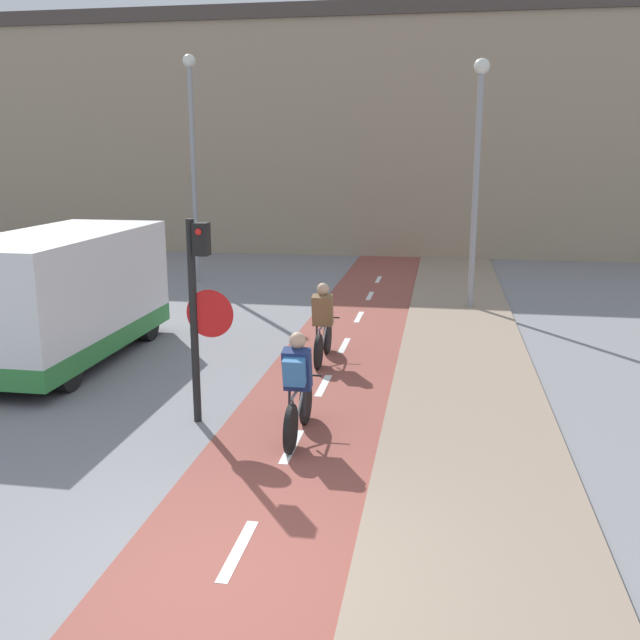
{
  "coord_description": "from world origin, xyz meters",
  "views": [
    {
      "loc": [
        1.81,
        -5.41,
        3.75
      ],
      "look_at": [
        0.0,
        5.16,
        1.2
      ],
      "focal_mm": 40.0,
      "sensor_mm": 36.0,
      "label": 1
    }
  ],
  "objects_px": {
    "street_lamp_sidewalk": "(477,157)",
    "cyclist_far": "(323,326)",
    "traffic_light_pole": "(199,298)",
    "street_lamp_far": "(192,145)",
    "van": "(62,299)",
    "cyclist_near": "(298,389)"
  },
  "relations": [
    {
      "from": "street_lamp_sidewalk",
      "to": "cyclist_far",
      "type": "relative_size",
      "value": 3.56
    },
    {
      "from": "traffic_light_pole",
      "to": "street_lamp_far",
      "type": "bearing_deg",
      "value": 109.61
    },
    {
      "from": "van",
      "to": "traffic_light_pole",
      "type": "bearing_deg",
      "value": -35.86
    },
    {
      "from": "traffic_light_pole",
      "to": "cyclist_far",
      "type": "xyz_separation_m",
      "value": [
        1.18,
        3.22,
        -1.13
      ]
    },
    {
      "from": "street_lamp_sidewalk",
      "to": "cyclist_near",
      "type": "height_order",
      "value": "street_lamp_sidewalk"
    },
    {
      "from": "cyclist_near",
      "to": "van",
      "type": "distance_m",
      "value": 5.73
    },
    {
      "from": "traffic_light_pole",
      "to": "cyclist_far",
      "type": "distance_m",
      "value": 3.61
    },
    {
      "from": "cyclist_far",
      "to": "van",
      "type": "bearing_deg",
      "value": -171.44
    },
    {
      "from": "street_lamp_sidewalk",
      "to": "cyclist_far",
      "type": "distance_m",
      "value": 6.48
    },
    {
      "from": "traffic_light_pole",
      "to": "cyclist_far",
      "type": "bearing_deg",
      "value": 69.8
    },
    {
      "from": "street_lamp_far",
      "to": "cyclist_far",
      "type": "relative_size",
      "value": 3.91
    },
    {
      "from": "traffic_light_pole",
      "to": "street_lamp_sidewalk",
      "type": "xyz_separation_m",
      "value": [
        3.99,
        8.26,
        1.83
      ]
    },
    {
      "from": "street_lamp_sidewalk",
      "to": "cyclist_near",
      "type": "relative_size",
      "value": 3.52
    },
    {
      "from": "street_lamp_sidewalk",
      "to": "van",
      "type": "relative_size",
      "value": 1.17
    },
    {
      "from": "street_lamp_far",
      "to": "street_lamp_sidewalk",
      "type": "bearing_deg",
      "value": -18.09
    },
    {
      "from": "cyclist_far",
      "to": "van",
      "type": "relative_size",
      "value": 0.33
    },
    {
      "from": "traffic_light_pole",
      "to": "street_lamp_far",
      "type": "relative_size",
      "value": 0.45
    },
    {
      "from": "cyclist_near",
      "to": "street_lamp_far",
      "type": "bearing_deg",
      "value": 115.31
    },
    {
      "from": "van",
      "to": "cyclist_near",
      "type": "bearing_deg",
      "value": -30.51
    },
    {
      "from": "street_lamp_far",
      "to": "cyclist_far",
      "type": "distance_m",
      "value": 9.69
    },
    {
      "from": "street_lamp_sidewalk",
      "to": "traffic_light_pole",
      "type": "bearing_deg",
      "value": -115.77
    },
    {
      "from": "street_lamp_sidewalk",
      "to": "cyclist_near",
      "type": "xyz_separation_m",
      "value": [
        -2.54,
        -8.65,
        -2.91
      ]
    }
  ]
}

